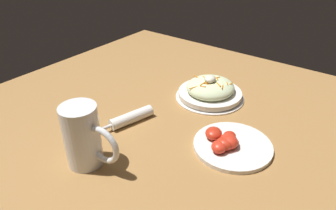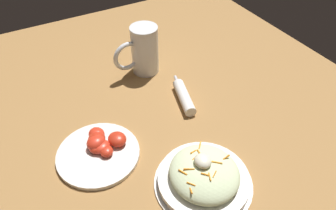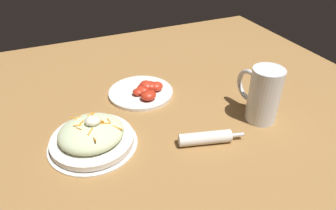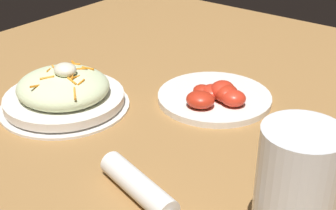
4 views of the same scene
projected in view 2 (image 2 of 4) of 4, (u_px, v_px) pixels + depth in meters
The scene contains 5 objects.
ground_plane at pixel (144, 119), 0.92m from camera, with size 1.43×1.43×0.00m, color #9E703D.
salad_plate at pixel (204, 176), 0.74m from camera, with size 0.24×0.24×0.09m.
beer_mug at pixel (144, 52), 1.05m from camera, with size 0.09×0.16×0.16m.
napkin_roll at pixel (184, 97), 0.97m from camera, with size 0.18×0.07×0.03m.
tomato_plate at pixel (100, 149), 0.82m from camera, with size 0.21×0.21×0.05m.
Camera 2 is at (-0.60, 0.25, 0.65)m, focal length 33.99 mm.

